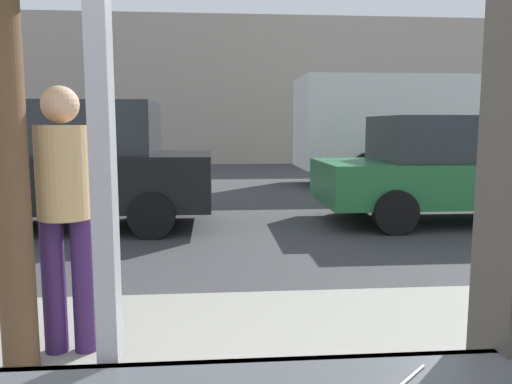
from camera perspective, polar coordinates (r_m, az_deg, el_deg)
name	(u,v)px	position (r m, az deg, el deg)	size (l,w,h in m)	color
ground_plane	(199,211)	(9.28, -6.37, -2.11)	(60.00, 60.00, 0.00)	#38383A
window_wall	(97,1)	(1.29, -17.39, 19.75)	(2.75, 0.20, 2.90)	#423D38
building_facade_far	(206,91)	(20.85, -5.64, 11.17)	(28.00, 1.20, 5.77)	#A89E8E
loose_straw	(406,381)	(1.26, 16.42, -19.62)	(0.01, 0.01, 0.19)	white
parked_car_black	(73,166)	(8.13, -19.82, 2.79)	(4.26, 2.02, 1.89)	black
parked_car_green	(459,168)	(8.79, 21.75, 2.48)	(4.57, 2.07, 1.68)	#236B38
box_truck	(413,126)	(13.99, 17.14, 7.10)	(6.17, 2.44, 2.76)	silver
pedestrian	(65,203)	(3.28, -20.59, -1.17)	(0.32, 0.32, 1.63)	#381F52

